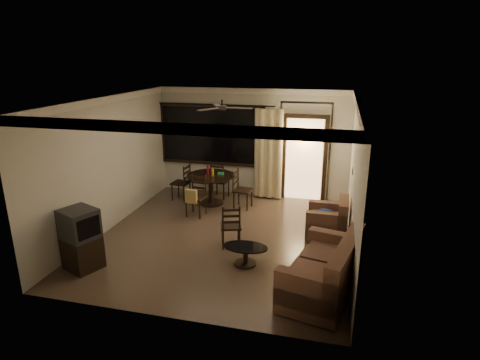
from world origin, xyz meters
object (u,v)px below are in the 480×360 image
(coffee_table, at_px, (246,252))
(dining_chair_south, at_px, (196,203))
(dining_chair_north, at_px, (220,187))
(armchair, at_px, (329,221))
(tv_cabinet, at_px, (81,239))
(side_chair, at_px, (231,234))
(sofa, at_px, (326,273))
(dining_chair_west, at_px, (182,189))
(dining_table, at_px, (211,181))
(dining_chair_east, at_px, (242,197))

(coffee_table, bearing_deg, dining_chair_south, 130.20)
(dining_chair_north, bearing_deg, armchair, 155.18)
(dining_chair_north, bearing_deg, tv_cabinet, 78.90)
(dining_chair_north, distance_m, side_chair, 2.83)
(sofa, height_order, armchair, sofa)
(sofa, bearing_deg, dining_chair_north, 139.90)
(dining_chair_west, height_order, sofa, dining_chair_west)
(side_chair, bearing_deg, dining_table, -81.98)
(coffee_table, relative_size, side_chair, 0.90)
(dining_table, relative_size, sofa, 0.64)
(dining_chair_south, height_order, armchair, dining_chair_south)
(armchair, bearing_deg, tv_cabinet, -149.93)
(dining_chair_north, xyz_separation_m, armchair, (2.86, -1.74, 0.05))
(dining_chair_west, bearing_deg, dining_chair_south, 44.30)
(dining_chair_west, distance_m, coffee_table, 3.73)
(dining_chair_west, distance_m, armchair, 4.01)
(dining_chair_west, bearing_deg, armchair, 76.83)
(dining_chair_south, xyz_separation_m, armchair, (3.05, -0.40, 0.03))
(dining_chair_west, relative_size, dining_chair_north, 1.00)
(sofa, bearing_deg, dining_chair_west, 150.74)
(tv_cabinet, height_order, sofa, tv_cabinet)
(dining_chair_east, xyz_separation_m, dining_chair_north, (-0.74, 0.58, 0.00))
(dining_table, xyz_separation_m, sofa, (2.96, -3.41, -0.22))
(tv_cabinet, bearing_deg, dining_chair_south, 90.83)
(dining_table, relative_size, dining_chair_east, 1.26)
(side_chair, bearing_deg, dining_chair_east, -101.52)
(dining_chair_west, xyz_separation_m, armchair, (3.78, -1.35, 0.05))
(dining_table, height_order, dining_chair_south, dining_table)
(tv_cabinet, xyz_separation_m, coffee_table, (2.74, 0.80, -0.32))
(tv_cabinet, bearing_deg, sofa, 25.29)
(dining_chair_south, distance_m, side_chair, 1.77)
(dining_chair_south, distance_m, tv_cabinet, 2.96)
(dining_chair_north, height_order, armchair, dining_chair_north)
(dining_chair_west, relative_size, side_chair, 1.07)
(dining_chair_north, bearing_deg, dining_chair_east, 148.58)
(dining_table, distance_m, side_chair, 2.45)
(dining_table, relative_size, side_chair, 1.36)
(dining_chair_north, bearing_deg, side_chair, 117.37)
(dining_chair_north, distance_m, coffee_table, 3.58)
(dining_chair_west, xyz_separation_m, tv_cabinet, (-0.37, -3.68, 0.27))
(dining_table, height_order, tv_cabinet, tv_cabinet)
(dining_chair_west, relative_size, dining_chair_south, 1.00)
(tv_cabinet, distance_m, side_chair, 2.72)
(dining_chair_south, relative_size, side_chair, 1.07)
(tv_cabinet, xyz_separation_m, side_chair, (2.30, 1.43, -0.29))
(dining_chair_east, relative_size, sofa, 0.50)
(dining_chair_east, height_order, sofa, dining_chair_east)
(sofa, bearing_deg, tv_cabinet, -164.04)
(sofa, bearing_deg, dining_table, 144.43)
(armchair, bearing_deg, dining_chair_north, 149.41)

